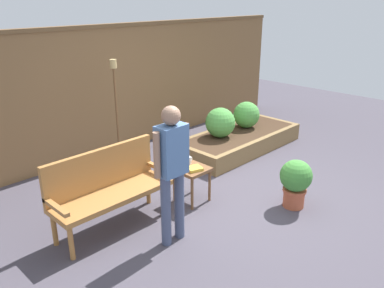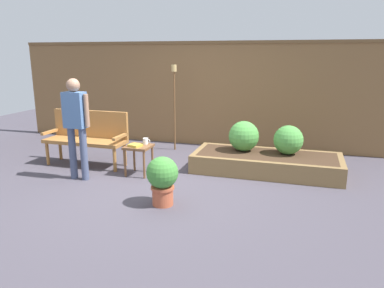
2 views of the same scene
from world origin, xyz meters
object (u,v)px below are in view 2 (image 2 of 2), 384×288
object	(u,v)px
tiki_torch	(174,92)
person_by_bench	(76,120)
side_table	(139,151)
potted_boxwood	(162,178)
cup_on_table	(146,141)
garden_bench	(88,134)
shrub_near_bench	(244,136)
shrub_far_corner	(288,140)
book_on_table	(135,145)

from	to	relation	value
tiki_torch	person_by_bench	distance (m)	2.30
side_table	tiki_torch	xyz separation A→B (m)	(0.02, 1.66, 0.77)
side_table	potted_boxwood	distance (m)	1.33
cup_on_table	potted_boxwood	xyz separation A→B (m)	(0.76, -1.18, -0.16)
garden_bench	shrub_near_bench	size ratio (longest dim) A/B	2.82
shrub_near_bench	cup_on_table	bearing A→B (deg)	-154.30
garden_bench	shrub_far_corner	distance (m)	3.44
garden_bench	book_on_table	distance (m)	1.14
book_on_table	shrub_near_bench	size ratio (longest dim) A/B	0.36
person_by_bench	shrub_far_corner	bearing A→B (deg)	23.47
book_on_table	shrub_near_bench	distance (m)	1.83
potted_boxwood	shrub_near_bench	xyz separation A→B (m)	(0.73, 1.90, 0.18)
cup_on_table	tiki_torch	xyz separation A→B (m)	(-0.05, 1.52, 0.64)
shrub_near_bench	tiki_torch	distance (m)	1.83
garden_bench	side_table	size ratio (longest dim) A/B	3.00
tiki_torch	garden_bench	bearing A→B (deg)	-129.38
garden_bench	potted_boxwood	size ratio (longest dim) A/B	2.24
potted_boxwood	shrub_far_corner	distance (m)	2.40
cup_on_table	tiki_torch	size ratio (longest dim) A/B	0.07
potted_boxwood	tiki_torch	distance (m)	2.93
cup_on_table	book_on_table	size ratio (longest dim) A/B	0.68
side_table	book_on_table	bearing A→B (deg)	-109.39
book_on_table	person_by_bench	bearing A→B (deg)	-132.99
cup_on_table	shrub_near_bench	world-z (taller)	shrub_near_bench
tiki_torch	potted_boxwood	bearing A→B (deg)	-73.52
side_table	tiki_torch	size ratio (longest dim) A/B	0.28
person_by_bench	side_table	bearing A→B (deg)	31.46
cup_on_table	shrub_far_corner	size ratio (longest dim) A/B	0.26
book_on_table	potted_boxwood	bearing A→B (deg)	-30.64
garden_bench	shrub_near_bench	bearing A→B (deg)	12.05
potted_boxwood	person_by_bench	bearing A→B (deg)	160.80
book_on_table	tiki_torch	world-z (taller)	tiki_torch
shrub_near_bench	tiki_torch	world-z (taller)	tiki_torch
side_table	potted_boxwood	world-z (taller)	potted_boxwood
garden_bench	person_by_bench	size ratio (longest dim) A/B	0.92
cup_on_table	tiki_torch	distance (m)	1.65
tiki_torch	person_by_bench	size ratio (longest dim) A/B	1.09
shrub_far_corner	tiki_torch	size ratio (longest dim) A/B	0.28
person_by_bench	cup_on_table	bearing A→B (deg)	35.89
garden_bench	person_by_bench	bearing A→B (deg)	-67.87
side_table	shrub_far_corner	bearing A→B (deg)	20.44
potted_boxwood	side_table	bearing A→B (deg)	128.17
book_on_table	shrub_far_corner	world-z (taller)	shrub_far_corner
garden_bench	cup_on_table	world-z (taller)	garden_bench
shrub_far_corner	person_by_bench	distance (m)	3.38
side_table	tiki_torch	distance (m)	1.83
cup_on_table	shrub_far_corner	bearing A→B (deg)	17.85
cup_on_table	potted_boxwood	world-z (taller)	potted_boxwood
shrub_near_bench	side_table	bearing A→B (deg)	-151.24
cup_on_table	potted_boxwood	bearing A→B (deg)	-57.47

